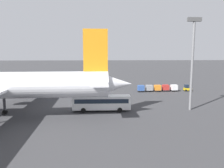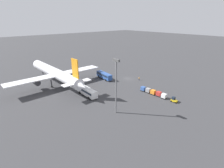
{
  "view_description": "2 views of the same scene",
  "coord_description": "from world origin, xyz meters",
  "px_view_note": "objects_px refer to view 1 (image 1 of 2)",
  "views": [
    {
      "loc": [
        -3.35,
        73.42,
        11.88
      ],
      "look_at": [
        -7.12,
        16.46,
        3.83
      ],
      "focal_mm": 35.0,
      "sensor_mm": 36.0,
      "label": 1
    },
    {
      "loc": [
        -62.42,
        65.75,
        30.85
      ],
      "look_at": [
        -9.43,
        19.78,
        4.39
      ],
      "focal_mm": 28.0,
      "sensor_mm": 36.0,
      "label": 2
    }
  ],
  "objects_px": {
    "cargo_cart_grey": "(149,88)",
    "cargo_cart_blue": "(141,88)",
    "shuttle_bus_far": "(102,102)",
    "cargo_cart_white": "(174,88)",
    "cargo_cart_orange": "(158,88)",
    "worker_person": "(105,85)",
    "baggage_tug": "(187,88)",
    "cargo_cart_red": "(166,88)",
    "shuttle_bus_near": "(57,88)"
  },
  "relations": [
    {
      "from": "shuttle_bus_near",
      "to": "baggage_tug",
      "type": "relative_size",
      "value": 4.95
    },
    {
      "from": "cargo_cart_white",
      "to": "cargo_cart_orange",
      "type": "bearing_deg",
      "value": 1.03
    },
    {
      "from": "shuttle_bus_far",
      "to": "cargo_cart_blue",
      "type": "xyz_separation_m",
      "value": [
        -12.58,
        -21.65,
        -0.74
      ]
    },
    {
      "from": "shuttle_bus_near",
      "to": "shuttle_bus_far",
      "type": "xyz_separation_m",
      "value": [
        -12.58,
        19.24,
        -0.04
      ]
    },
    {
      "from": "cargo_cart_grey",
      "to": "shuttle_bus_near",
      "type": "bearing_deg",
      "value": 5.47
    },
    {
      "from": "cargo_cart_red",
      "to": "cargo_cart_grey",
      "type": "distance_m",
      "value": 5.31
    },
    {
      "from": "cargo_cart_grey",
      "to": "cargo_cart_red",
      "type": "bearing_deg",
      "value": -176.91
    },
    {
      "from": "cargo_cart_white",
      "to": "cargo_cart_orange",
      "type": "xyz_separation_m",
      "value": [
        5.3,
        0.1,
        0.0
      ]
    },
    {
      "from": "worker_person",
      "to": "baggage_tug",
      "type": "bearing_deg",
      "value": 160.14
    },
    {
      "from": "shuttle_bus_far",
      "to": "cargo_cart_blue",
      "type": "height_order",
      "value": "shuttle_bus_far"
    },
    {
      "from": "shuttle_bus_near",
      "to": "cargo_cart_white",
      "type": "relative_size",
      "value": 5.78
    },
    {
      "from": "shuttle_bus_far",
      "to": "cargo_cart_white",
      "type": "distance_m",
      "value": 31.96
    },
    {
      "from": "cargo_cart_orange",
      "to": "shuttle_bus_near",
      "type": "bearing_deg",
      "value": 4.97
    },
    {
      "from": "worker_person",
      "to": "cargo_cart_blue",
      "type": "xyz_separation_m",
      "value": [
        -10.95,
        9.94,
        0.32
      ]
    },
    {
      "from": "shuttle_bus_near",
      "to": "cargo_cart_grey",
      "type": "height_order",
      "value": "shuttle_bus_near"
    },
    {
      "from": "baggage_tug",
      "to": "cargo_cart_grey",
      "type": "relative_size",
      "value": 1.17
    },
    {
      "from": "cargo_cart_orange",
      "to": "cargo_cart_red",
      "type": "bearing_deg",
      "value": -173.56
    },
    {
      "from": "cargo_cart_orange",
      "to": "cargo_cart_grey",
      "type": "height_order",
      "value": "same"
    },
    {
      "from": "cargo_cart_red",
      "to": "cargo_cart_white",
      "type": "bearing_deg",
      "value": 175.6
    },
    {
      "from": "cargo_cart_grey",
      "to": "cargo_cart_orange",
      "type": "bearing_deg",
      "value": 179.71
    },
    {
      "from": "baggage_tug",
      "to": "worker_person",
      "type": "bearing_deg",
      "value": -20.15
    },
    {
      "from": "cargo_cart_orange",
      "to": "cargo_cart_blue",
      "type": "height_order",
      "value": "same"
    },
    {
      "from": "shuttle_bus_near",
      "to": "shuttle_bus_far",
      "type": "relative_size",
      "value": 1.0
    },
    {
      "from": "cargo_cart_grey",
      "to": "cargo_cart_blue",
      "type": "distance_m",
      "value": 2.66
    },
    {
      "from": "cargo_cart_grey",
      "to": "cargo_cart_blue",
      "type": "relative_size",
      "value": 1.0
    },
    {
      "from": "baggage_tug",
      "to": "cargo_cart_white",
      "type": "bearing_deg",
      "value": 2.85
    },
    {
      "from": "shuttle_bus_near",
      "to": "worker_person",
      "type": "relative_size",
      "value": 6.85
    },
    {
      "from": "worker_person",
      "to": "cargo_cart_grey",
      "type": "distance_m",
      "value": 16.7
    },
    {
      "from": "worker_person",
      "to": "shuttle_bus_near",
      "type": "bearing_deg",
      "value": 40.99
    },
    {
      "from": "worker_person",
      "to": "cargo_cart_grey",
      "type": "height_order",
      "value": "cargo_cart_grey"
    },
    {
      "from": "baggage_tug",
      "to": "cargo_cart_red",
      "type": "bearing_deg",
      "value": 0.01
    },
    {
      "from": "shuttle_bus_far",
      "to": "worker_person",
      "type": "distance_m",
      "value": 31.65
    },
    {
      "from": "baggage_tug",
      "to": "worker_person",
      "type": "distance_m",
      "value": 27.58
    },
    {
      "from": "shuttle_bus_far",
      "to": "worker_person",
      "type": "relative_size",
      "value": 6.85
    },
    {
      "from": "cargo_cart_orange",
      "to": "shuttle_bus_far",
      "type": "bearing_deg",
      "value": 50.75
    },
    {
      "from": "worker_person",
      "to": "cargo_cart_grey",
      "type": "relative_size",
      "value": 0.84
    },
    {
      "from": "shuttle_bus_far",
      "to": "cargo_cart_orange",
      "type": "bearing_deg",
      "value": -127.86
    },
    {
      "from": "baggage_tug",
      "to": "cargo_cart_grey",
      "type": "xyz_separation_m",
      "value": [
        12.34,
        0.32,
        0.25
      ]
    },
    {
      "from": "cargo_cart_grey",
      "to": "cargo_cart_white",
      "type": "bearing_deg",
      "value": -179.41
    },
    {
      "from": "shuttle_bus_far",
      "to": "worker_person",
      "type": "xyz_separation_m",
      "value": [
        -1.63,
        -31.59,
        -1.06
      ]
    },
    {
      "from": "worker_person",
      "to": "cargo_cart_orange",
      "type": "distance_m",
      "value": 18.93
    },
    {
      "from": "cargo_cart_red",
      "to": "cargo_cart_orange",
      "type": "distance_m",
      "value": 2.67
    },
    {
      "from": "cargo_cart_orange",
      "to": "cargo_cart_blue",
      "type": "bearing_deg",
      "value": 2.54
    },
    {
      "from": "cargo_cart_blue",
      "to": "baggage_tug",
      "type": "bearing_deg",
      "value": -177.82
    },
    {
      "from": "worker_person",
      "to": "cargo_cart_red",
      "type": "xyz_separation_m",
      "value": [
        -18.9,
        9.4,
        0.32
      ]
    },
    {
      "from": "cargo_cart_orange",
      "to": "cargo_cart_grey",
      "type": "xyz_separation_m",
      "value": [
        2.65,
        -0.01,
        0.0
      ]
    },
    {
      "from": "cargo_cart_red",
      "to": "cargo_cart_blue",
      "type": "xyz_separation_m",
      "value": [
        7.95,
        0.53,
        0.0
      ]
    },
    {
      "from": "cargo_cart_red",
      "to": "cargo_cart_grey",
      "type": "xyz_separation_m",
      "value": [
        5.3,
        0.29,
        0.0
      ]
    },
    {
      "from": "baggage_tug",
      "to": "cargo_cart_red",
      "type": "distance_m",
      "value": 7.04
    },
    {
      "from": "shuttle_bus_near",
      "to": "cargo_cart_blue",
      "type": "bearing_deg",
      "value": -168.56
    }
  ]
}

